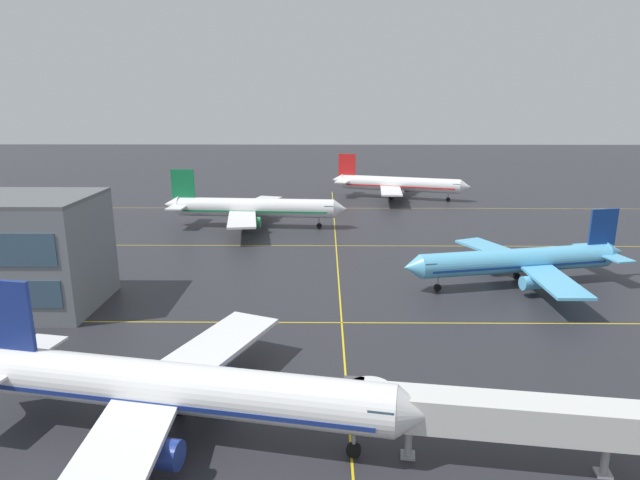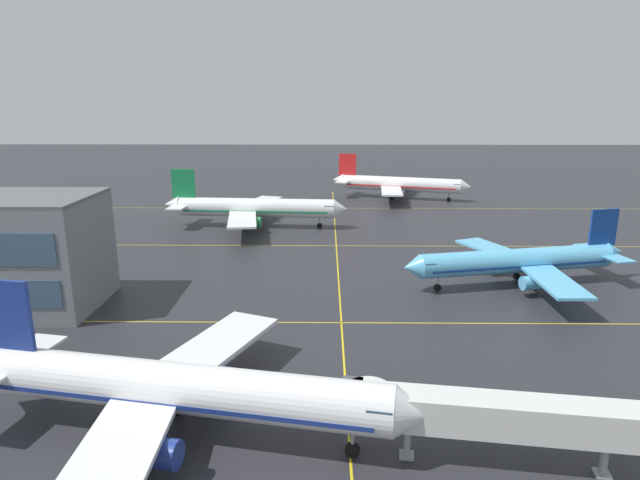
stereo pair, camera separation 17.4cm
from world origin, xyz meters
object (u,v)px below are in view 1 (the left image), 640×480
airliner_third_row (253,208)px  jet_bridge (472,414)px  airliner_far_left_stand (398,184)px  airliner_front_gate (179,389)px  airliner_second_row (519,261)px

airliner_third_row → jet_bridge: airliner_third_row is taller
airliner_far_left_stand → airliner_front_gate: bearing=-106.2°
airliner_second_row → airliner_far_left_stand: bearing=96.6°
airliner_third_row → airliner_front_gate: bearing=-87.2°
airliner_far_left_stand → jet_bridge: airliner_far_left_stand is taller
airliner_far_left_stand → airliner_third_row: bearing=-135.6°
airliner_front_gate → airliner_second_row: bearing=43.0°
airliner_second_row → airliner_third_row: bearing=139.7°
airliner_front_gate → jet_bridge: bearing=-8.1°
airliner_second_row → airliner_far_left_stand: size_ratio=0.93×
airliner_third_row → airliner_far_left_stand: airliner_third_row is taller
airliner_second_row → jet_bridge: size_ratio=1.55×
airliner_second_row → airliner_third_row: (-43.11, 36.58, 0.46)m
airliner_third_row → airliner_second_row: bearing=-40.3°
airliner_front_gate → airliner_third_row: airliner_front_gate is taller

